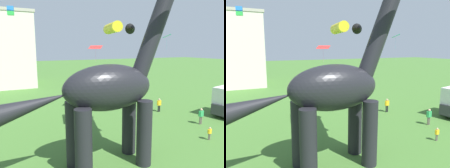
{
  "view_description": "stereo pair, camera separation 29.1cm",
  "coord_description": "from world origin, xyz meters",
  "views": [
    {
      "loc": [
        -6.41,
        -5.58,
        7.33
      ],
      "look_at": [
        0.1,
        7.31,
        4.91
      ],
      "focal_mm": 34.99,
      "sensor_mm": 36.0,
      "label": 1
    },
    {
      "loc": [
        -6.15,
        -5.71,
        7.33
      ],
      "look_at": [
        0.1,
        7.31,
        4.91
      ],
      "focal_mm": 34.99,
      "sensor_mm": 36.0,
      "label": 2
    }
  ],
  "objects": [
    {
      "name": "kite_high_right",
      "position": [
        2.62,
        16.17,
        7.36
      ],
      "size": [
        1.67,
        1.6,
        1.73
      ],
      "color": "red"
    },
    {
      "name": "kite_near_low",
      "position": [
        1.63,
        9.55,
        8.79
      ],
      "size": [
        2.66,
        2.91,
        0.83
      ],
      "color": "yellow"
    },
    {
      "name": "person_vendor_side",
      "position": [
        10.33,
        8.56,
        0.96
      ],
      "size": [
        0.59,
        0.26,
        1.58
      ],
      "rotation": [
        0.0,
        0.0,
        3.45
      ],
      "color": "#6B6056",
      "rests_on": "ground_plane"
    },
    {
      "name": "person_watching_child",
      "position": [
        8.02,
        5.66,
        0.65
      ],
      "size": [
        0.4,
        0.18,
        1.07
      ],
      "rotation": [
        0.0,
        0.0,
        2.73
      ],
      "color": "#6B6056",
      "rests_on": "ground_plane"
    },
    {
      "name": "kite_far_left",
      "position": [
        -5.17,
        20.67,
        11.17
      ],
      "size": [
        0.72,
        0.72,
        0.91
      ],
      "color": "#287AE5"
    },
    {
      "name": "person_far_spectator",
      "position": [
        9.39,
        13.69,
        0.95
      ],
      "size": [
        0.58,
        0.26,
        1.56
      ],
      "rotation": [
        0.0,
        0.0,
        2.86
      ],
      "color": "black",
      "rests_on": "ground_plane"
    },
    {
      "name": "kite_near_high",
      "position": [
        16.76,
        21.37,
        9.07
      ],
      "size": [
        2.08,
        2.14,
        2.29
      ],
      "color": "#19B2B7"
    },
    {
      "name": "dinosaur_sculpture",
      "position": [
        -0.87,
        5.91,
        4.97
      ],
      "size": [
        13.16,
        2.79,
        13.76
      ],
      "rotation": [
        0.0,
        0.0,
        -0.36
      ],
      "color": "black",
      "rests_on": "ground_plane"
    }
  ]
}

